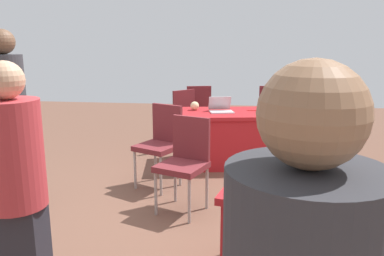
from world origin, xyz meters
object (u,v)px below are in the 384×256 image
Objects in this scene: table_mid_left at (370,249)px; laptop_silver at (221,109)px; chair_back_row at (185,158)px; yarn_ball at (195,106)px; chair_by_pillar at (161,140)px; person_organiser at (9,112)px; chair_tucked_right at (179,114)px; chair_aisle at (273,109)px; scissors_red at (253,110)px; chair_near_front at (198,108)px; chair_tucked_left at (311,129)px; person_attendee_browsing at (16,187)px; table_foreground at (229,137)px.

table_mid_left is 3.12m from laptop_silver.
chair_back_row reaches higher than yarn_ball.
person_organiser is at bearing 58.37° from chair_by_pillar.
chair_tucked_right is 1.76m from chair_by_pillar.
chair_aisle is 1.25m from scissors_red.
laptop_silver is at bearing -84.62° from chair_near_front.
table_mid_left is 3.14m from scissors_red.
chair_aisle reaches higher than laptop_silver.
person_attendee_browsing is (2.20, 3.28, 0.34)m from chair_tucked_left.
laptop_silver is 3.07× the size of yarn_ball.
chair_tucked_left is 1.00× the size of chair_back_row.
chair_near_front is 2.21m from chair_tucked_left.
chair_back_row is 1.80m from person_organiser.
chair_back_row is at bearing 66.18° from laptop_silver.
person_attendee_browsing reaches higher than table_mid_left.
chair_tucked_left is 1.50m from chair_aisle.
chair_by_pillar is 1.13m from yarn_ball.
chair_by_pillar is at bearing 41.72° from laptop_silver.
chair_tucked_left is 2.12m from chair_back_row.
person_attendee_browsing reaches higher than chair_back_row.
chair_back_row is 2.53× the size of laptop_silver.
person_attendee_browsing is at bearing 80.28° from yarn_ball.
table_mid_left is at bearing 97.32° from laptop_silver.
table_mid_left is at bearing 158.75° from chair_by_pillar.
table_mid_left is 1.91m from chair_back_row.
yarn_ball reaches higher than scissors_red.
chair_by_pillar is (1.79, -1.91, 0.19)m from table_mid_left.
laptop_silver is (0.11, 0.03, 0.41)m from table_foreground.
chair_tucked_left reaches higher than chair_tucked_right.
laptop_silver is at bearing -74.71° from chair_tucked_left.
scissors_red is at bearing -77.21° from table_mid_left.
chair_tucked_left is at bearing -57.37° from chair_aisle.
chair_tucked_left is at bearing 160.95° from laptop_silver.
table_mid_left is 3.36m from person_organiser.
chair_near_front is 1.29m from chair_aisle.
scissors_red is at bearing -74.39° from chair_tucked_right.
chair_near_front is at bearing 62.25° from person_organiser.
chair_by_pillar is 2.57× the size of laptop_silver.
chair_tucked_right is 2.53× the size of laptop_silver.
chair_near_front is 1.01× the size of chair_tucked_right.
scissors_red is at bearing -91.46° from chair_back_row.
chair_aisle is at bearing 46.39° from person_organiser.
chair_aisle is at bearing -135.69° from laptop_silver.
person_organiser is (1.51, 3.15, 0.46)m from chair_near_front.
chair_tucked_left reaches higher than table_foreground.
chair_back_row is at bearing 76.94° from table_foreground.
table_foreground is at bearing 19.40° from scissors_red.
chair_by_pillar is 5.42× the size of scissors_red.
chair_aisle is 3.14m from chair_back_row.
person_organiser is (2.80, 3.17, 0.46)m from chair_aisle.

